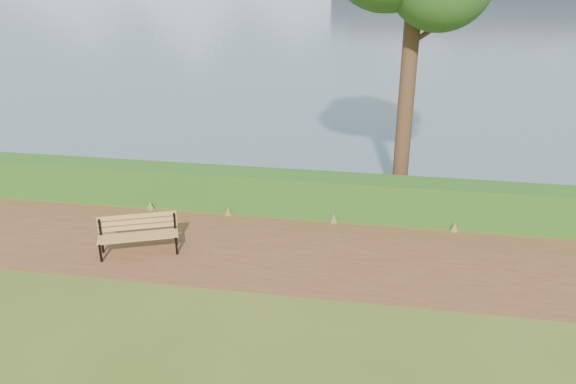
# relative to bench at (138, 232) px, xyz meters

# --- Properties ---
(ground) EXTENTS (140.00, 140.00, 0.00)m
(ground) POSITION_rel_bench_xyz_m (2.53, 0.18, -0.50)
(ground) COLOR #425B1A
(ground) RESTS_ON ground
(path) EXTENTS (40.00, 3.40, 0.01)m
(path) POSITION_rel_bench_xyz_m (2.53, 0.48, -0.49)
(path) COLOR #53351C
(path) RESTS_ON ground
(hedge) EXTENTS (32.00, 0.85, 1.00)m
(hedge) POSITION_rel_bench_xyz_m (2.53, 2.78, 0.00)
(hedge) COLOR #1C4212
(hedge) RESTS_ON ground
(bench) EXTENTS (1.78, 1.10, 0.86)m
(bench) POSITION_rel_bench_xyz_m (0.00, 0.00, 0.00)
(bench) COLOR black
(bench) RESTS_ON ground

